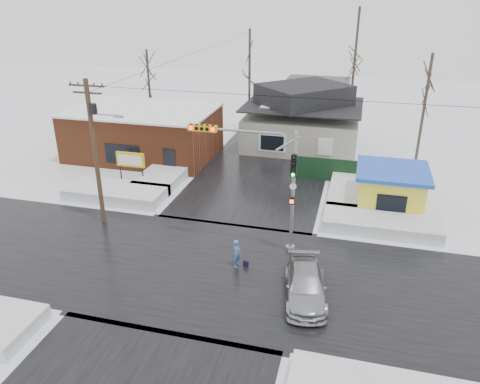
% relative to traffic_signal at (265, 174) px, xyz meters
% --- Properties ---
extents(ground, '(120.00, 120.00, 0.00)m').
position_rel_traffic_signal_xyz_m(ground, '(-2.43, -2.97, -4.54)').
color(ground, white).
rests_on(ground, ground).
extents(road_ns, '(10.00, 120.00, 0.02)m').
position_rel_traffic_signal_xyz_m(road_ns, '(-2.43, -2.97, -4.53)').
color(road_ns, black).
rests_on(road_ns, ground).
extents(road_ew, '(120.00, 10.00, 0.02)m').
position_rel_traffic_signal_xyz_m(road_ew, '(-2.43, -2.97, -4.53)').
color(road_ew, black).
rests_on(road_ew, ground).
extents(snowbank_nw, '(7.00, 3.00, 0.80)m').
position_rel_traffic_signal_xyz_m(snowbank_nw, '(-11.43, 4.03, -4.14)').
color(snowbank_nw, white).
rests_on(snowbank_nw, ground).
extents(snowbank_ne, '(7.00, 3.00, 0.80)m').
position_rel_traffic_signal_xyz_m(snowbank_ne, '(6.57, 4.03, -4.14)').
color(snowbank_ne, white).
rests_on(snowbank_ne, ground).
extents(snowbank_nside_w, '(3.00, 8.00, 0.80)m').
position_rel_traffic_signal_xyz_m(snowbank_nside_w, '(-9.43, 9.03, -4.14)').
color(snowbank_nside_w, white).
rests_on(snowbank_nside_w, ground).
extents(snowbank_nside_e, '(3.00, 8.00, 0.80)m').
position_rel_traffic_signal_xyz_m(snowbank_nside_e, '(4.57, 9.03, -4.14)').
color(snowbank_nside_e, white).
rests_on(snowbank_nside_e, ground).
extents(traffic_signal, '(6.05, 0.68, 7.00)m').
position_rel_traffic_signal_xyz_m(traffic_signal, '(0.00, 0.00, 0.00)').
color(traffic_signal, gray).
rests_on(traffic_signal, ground).
extents(utility_pole, '(3.15, 0.44, 9.00)m').
position_rel_traffic_signal_xyz_m(utility_pole, '(-10.36, 0.53, 0.57)').
color(utility_pole, '#382619').
rests_on(utility_pole, ground).
extents(brick_building, '(12.20, 8.20, 4.12)m').
position_rel_traffic_signal_xyz_m(brick_building, '(-13.43, 13.03, -2.46)').
color(brick_building, brown).
rests_on(brick_building, ground).
extents(marquee_sign, '(2.20, 0.21, 2.55)m').
position_rel_traffic_signal_xyz_m(marquee_sign, '(-11.43, 6.53, -2.62)').
color(marquee_sign, black).
rests_on(marquee_sign, ground).
extents(house, '(10.40, 8.40, 5.76)m').
position_rel_traffic_signal_xyz_m(house, '(-0.43, 19.03, -1.92)').
color(house, '#A5A295').
rests_on(house, ground).
extents(kiosk, '(4.60, 4.60, 2.88)m').
position_rel_traffic_signal_xyz_m(kiosk, '(7.07, 7.03, -3.08)').
color(kiosk, yellow).
rests_on(kiosk, ground).
extents(fence, '(8.00, 0.12, 1.80)m').
position_rel_traffic_signal_xyz_m(fence, '(4.07, 11.03, -3.64)').
color(fence, black).
rests_on(fence, ground).
extents(tree_far_left, '(3.00, 3.00, 10.00)m').
position_rel_traffic_signal_xyz_m(tree_far_left, '(-6.43, 23.03, 3.41)').
color(tree_far_left, '#332821').
rests_on(tree_far_left, ground).
extents(tree_far_mid, '(3.00, 3.00, 12.00)m').
position_rel_traffic_signal_xyz_m(tree_far_mid, '(3.57, 25.03, 5.00)').
color(tree_far_mid, '#332821').
rests_on(tree_far_mid, ground).
extents(tree_far_right, '(3.00, 3.00, 9.00)m').
position_rel_traffic_signal_xyz_m(tree_far_right, '(9.57, 17.03, 2.62)').
color(tree_far_right, '#332821').
rests_on(tree_far_right, ground).
extents(tree_far_west, '(3.00, 3.00, 8.00)m').
position_rel_traffic_signal_xyz_m(tree_far_west, '(-16.43, 21.03, 1.82)').
color(tree_far_west, '#332821').
rests_on(tree_far_west, ground).
extents(pedestrian, '(0.46, 0.62, 1.56)m').
position_rel_traffic_signal_xyz_m(pedestrian, '(-0.93, -2.30, -3.76)').
color(pedestrian, '#3C68A9').
rests_on(pedestrian, ground).
extents(car, '(2.67, 4.91, 1.35)m').
position_rel_traffic_signal_xyz_m(car, '(2.94, -4.11, -3.86)').
color(car, '#A3A5AA').
rests_on(car, ground).
extents(shopping_bag, '(0.30, 0.23, 0.35)m').
position_rel_traffic_signal_xyz_m(shopping_bag, '(-0.45, -2.23, -4.36)').
color(shopping_bag, black).
rests_on(shopping_bag, ground).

